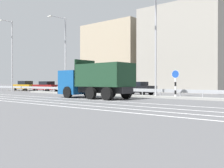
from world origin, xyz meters
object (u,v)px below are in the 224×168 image
Objects in this scene: parked_car_1 at (46,86)px; parked_car_3 at (101,88)px; parked_car_4 at (137,88)px; parked_car_2 at (71,87)px; dump_truck at (87,84)px; street_lamp_0 at (11,53)px; street_lamp_1 at (64,51)px; median_road_sign at (175,84)px; street_lamp_2 at (155,41)px; parked_car_0 at (25,86)px.

parked_car_1 is 1.02× the size of parked_car_3.
parked_car_2 is at bearing 89.85° from parked_car_4.
dump_truck is at bearing 176.79° from parked_car_4.
parked_car_4 is (0.52, 7.28, -0.54)m from dump_truck.
street_lamp_0 is 2.32× the size of parked_car_1.
street_lamp_0 is at bearing 126.92° from parked_car_1.
parked_car_2 is 11.30m from parked_car_4.
street_lamp_1 is 2.05× the size of parked_car_3.
median_road_sign is 6.86m from parked_car_4.
parked_car_1 is (4.09, 3.41, -5.10)m from street_lamp_0.
dump_truck is at bearing -11.04° from street_lamp_0.
median_road_sign is 0.54× the size of parked_car_1.
street_lamp_0 reaches higher than street_lamp_2.
dump_truck is 1.64× the size of parked_car_3.
street_lamp_1 is 10.11m from parked_car_1.
parked_car_3 is (5.43, 0.18, 0.02)m from parked_car_2.
parked_car_1 is at bearing 172.10° from median_road_sign.
parked_car_4 is at bearing -93.27° from parked_car_1.
parked_car_1 is (-8.42, 3.46, -4.41)m from street_lamp_1.
dump_truck is 9.72m from street_lamp_1.
street_lamp_1 is 1.91× the size of parked_car_0.
median_road_sign is 15.13m from street_lamp_1.
parked_car_0 is (-29.35, 3.45, -0.50)m from median_road_sign.
parked_car_1 is 11.06m from parked_car_3.
median_road_sign is at bearing -115.73° from parked_car_4.
street_lamp_0 reaches higher than median_road_sign.
street_lamp_2 is 2.16× the size of parked_car_2.
street_lamp_2 is (12.54, 0.26, -0.00)m from street_lamp_1.
parked_car_4 is (11.30, -0.21, 0.07)m from parked_car_2.
median_road_sign reaches higher than parked_car_3.
street_lamp_0 is 2.20× the size of parked_car_0.
street_lamp_0 is 16.42m from parked_car_3.
parked_car_3 is at bearing 87.17° from parked_car_4.
dump_truck is 3.00× the size of median_road_sign.
dump_truck is at bearing -112.04° from parked_car_0.
parked_car_0 reaches higher than parked_car_2.
parked_car_4 is at bearing 8.86° from street_lamp_0.
parked_car_0 is (-27.27, 3.45, -4.38)m from street_lamp_2.
parked_car_4 is (21.02, 3.28, -5.12)m from street_lamp_0.
street_lamp_0 reaches higher than street_lamp_1.
parked_car_1 is at bearing 171.32° from street_lamp_2.
median_road_sign is at bearing -100.73° from parked_car_1.
parked_car_1 is (6.31, -0.25, -0.02)m from parked_car_0.
street_lamp_0 is at bearing 113.11° from parked_car_2.
parked_car_0 is at bearing 121.21° from street_lamp_0.
street_lamp_2 is (25.05, 0.21, -0.69)m from street_lamp_0.
parked_car_2 is (-15.33, 3.28, -4.49)m from street_lamp_2.
parked_car_2 is at bearing 167.93° from street_lamp_2.
parked_car_0 is (-22.71, 7.65, -0.49)m from dump_truck.
street_lamp_0 is 2.37× the size of parked_car_3.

